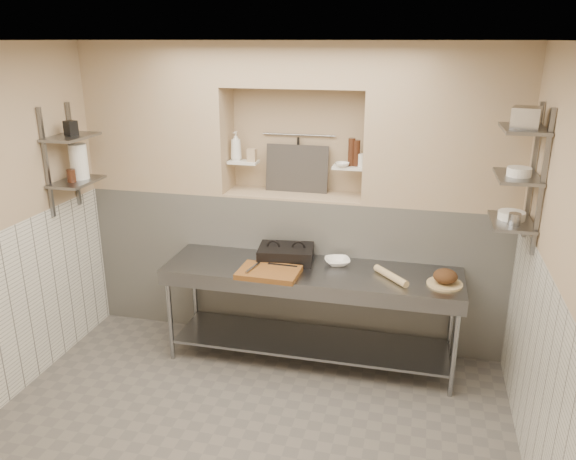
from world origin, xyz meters
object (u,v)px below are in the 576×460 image
(rolling_pin, at_px, (391,276))
(bread_loaf, at_px, (445,276))
(mixing_bowl, at_px, (337,262))
(prep_table, at_px, (311,297))
(bowl_alcove, at_px, (342,165))
(bottle_soap, at_px, (236,146))
(panini_press, at_px, (286,254))
(cutting_board, at_px, (269,272))
(jug_left, at_px, (79,162))

(rolling_pin, bearing_deg, bread_loaf, -1.22)
(mixing_bowl, bearing_deg, prep_table, -139.94)
(bowl_alcove, bearing_deg, mixing_bowl, -84.94)
(bread_loaf, height_order, bottle_soap, bottle_soap)
(rolling_pin, bearing_deg, bowl_alcove, 132.46)
(panini_press, bearing_deg, rolling_pin, -18.99)
(cutting_board, height_order, jug_left, jug_left)
(panini_press, height_order, cutting_board, panini_press)
(bread_loaf, relative_size, bowl_alcove, 1.56)
(panini_press, xyz_separation_m, bottle_soap, (-0.59, 0.42, 0.88))
(prep_table, height_order, mixing_bowl, mixing_bowl)
(bottle_soap, distance_m, jug_left, 1.42)
(prep_table, xyz_separation_m, rolling_pin, (0.69, -0.04, 0.29))
(jug_left, bearing_deg, mixing_bowl, 5.81)
(rolling_pin, xyz_separation_m, bottle_soap, (-1.54, 0.62, 0.92))
(mixing_bowl, distance_m, rolling_pin, 0.53)
(prep_table, bearing_deg, mixing_bowl, 40.06)
(prep_table, xyz_separation_m, bread_loaf, (1.13, -0.05, 0.33))
(prep_table, bearing_deg, jug_left, -178.24)
(bread_loaf, distance_m, bottle_soap, 2.25)
(mixing_bowl, height_order, bowl_alcove, bowl_alcove)
(cutting_board, distance_m, rolling_pin, 1.03)
(mixing_bowl, distance_m, bottle_soap, 1.46)
(bread_loaf, relative_size, bottle_soap, 0.72)
(cutting_board, xyz_separation_m, bread_loaf, (1.45, 0.14, 0.05))
(panini_press, distance_m, cutting_board, 0.36)
(prep_table, bearing_deg, cutting_board, -149.21)
(bread_loaf, bearing_deg, panini_press, 171.47)
(bottle_soap, bearing_deg, prep_table, -34.05)
(bread_loaf, bearing_deg, bottle_soap, 162.33)
(bread_loaf, relative_size, jug_left, 0.63)
(bottle_soap, bearing_deg, cutting_board, -55.80)
(cutting_board, distance_m, mixing_bowl, 0.65)
(bread_loaf, bearing_deg, rolling_pin, 178.78)
(cutting_board, bearing_deg, bowl_alcove, 54.98)
(prep_table, bearing_deg, bowl_alcove, 71.59)
(cutting_board, relative_size, bread_loaf, 2.62)
(panini_press, relative_size, rolling_pin, 1.30)
(mixing_bowl, relative_size, bowl_alcove, 1.79)
(rolling_pin, relative_size, jug_left, 1.29)
(cutting_board, relative_size, mixing_bowl, 2.28)
(mixing_bowl, xyz_separation_m, bread_loaf, (0.92, -0.23, 0.05))
(mixing_bowl, height_order, bread_loaf, bread_loaf)
(bowl_alcove, bearing_deg, panini_press, -140.14)
(cutting_board, distance_m, bread_loaf, 1.46)
(mixing_bowl, xyz_separation_m, bottle_soap, (-1.06, 0.41, 0.92))
(cutting_board, bearing_deg, jug_left, 175.83)
(panini_press, xyz_separation_m, cutting_board, (-0.06, -0.35, -0.04))
(bottle_soap, bearing_deg, jug_left, -153.14)
(cutting_board, xyz_separation_m, bowl_alcove, (0.50, 0.72, 0.81))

